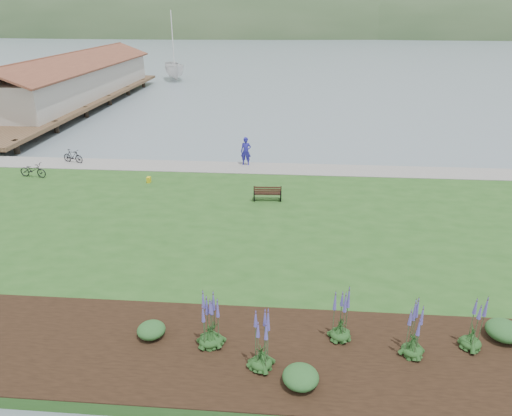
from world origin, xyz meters
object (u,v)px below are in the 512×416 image
Objects in this scene: park_bench at (267,193)px; bicycle_a at (33,170)px; sailboat at (175,80)px; person at (246,149)px.

bicycle_a is at bearing 166.66° from park_bench.
sailboat reaches higher than bicycle_a.
park_bench is at bearing -70.39° from person.
person is at bearing -68.10° from bicycle_a.
sailboat reaches higher than park_bench.
sailboat is at bearing 106.37° from park_bench.
person is 41.67m from sailboat.
sailboat is (-1.81, 42.38, -0.84)m from bicycle_a.
person is at bearing 103.26° from park_bench.
person is at bearing -91.39° from sailboat.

